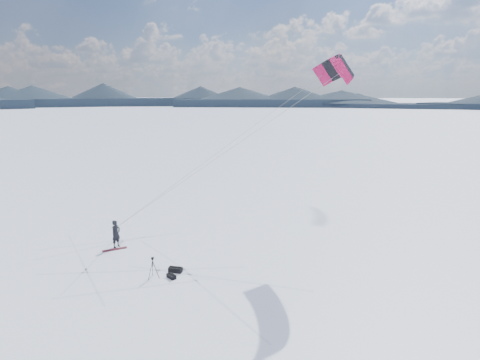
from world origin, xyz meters
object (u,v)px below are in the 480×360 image
(gear_bag_a, at_px, (175,270))
(snowkiter, at_px, (117,247))
(snowboard, at_px, (115,249))
(tripod, at_px, (153,265))
(gear_bag_b, at_px, (171,276))

(gear_bag_a, bearing_deg, snowkiter, 152.80)
(gear_bag_a, bearing_deg, snowboard, 156.52)
(tripod, height_order, gear_bag_a, tripod)
(tripod, xyz_separation_m, gear_bag_b, (1.01, 0.24, -0.70))
(snowboard, relative_size, tripod, 1.27)
(snowboard, bearing_deg, tripod, -78.13)
(snowkiter, bearing_deg, tripod, -114.46)
(snowkiter, distance_m, gear_bag_b, 6.62)
(gear_bag_a, xyz_separation_m, gear_bag_b, (0.09, -0.80, -0.04))
(snowboard, bearing_deg, snowkiter, 61.24)
(snowkiter, xyz_separation_m, tripod, (4.60, -3.75, 0.83))
(snowkiter, height_order, gear_bag_b, snowkiter)
(snowkiter, bearing_deg, snowboard, -152.00)
(gear_bag_a, distance_m, gear_bag_b, 0.81)
(tripod, relative_size, gear_bag_b, 1.89)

